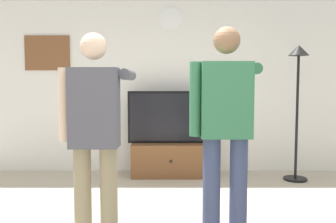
{
  "coord_description": "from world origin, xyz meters",
  "views": [
    {
      "loc": [
        -0.01,
        -2.58,
        1.34
      ],
      "look_at": [
        0.01,
        1.2,
        1.05
      ],
      "focal_mm": 38.66,
      "sensor_mm": 36.0,
      "label": 1
    }
  ],
  "objects": [
    {
      "name": "wall_clock",
      "position": [
        0.03,
        2.89,
        2.3
      ],
      "size": [
        0.33,
        0.03,
        0.33
      ],
      "primitive_type": "cylinder",
      "rotation": [
        1.57,
        0.0,
        0.0
      ],
      "color": "white"
    },
    {
      "name": "framed_picture",
      "position": [
        -1.82,
        2.9,
        1.8
      ],
      "size": [
        0.67,
        0.04,
        0.52
      ],
      "primitive_type": "cube",
      "color": "brown"
    },
    {
      "name": "television",
      "position": [
        0.03,
        2.65,
        0.86
      ],
      "size": [
        1.24,
        0.07,
        0.75
      ],
      "color": "black",
      "rests_on": "tv_stand"
    },
    {
      "name": "person_standing_nearer_lamp",
      "position": [
        -0.59,
        0.28,
        0.98
      ],
      "size": [
        0.56,
        0.78,
        1.74
      ],
      "color": "gray",
      "rests_on": "ground_plane"
    },
    {
      "name": "floor_lamp",
      "position": [
        1.77,
        2.38,
        1.33
      ],
      "size": [
        0.32,
        0.32,
        1.86
      ],
      "color": "black",
      "rests_on": "ground_plane"
    },
    {
      "name": "tv_stand",
      "position": [
        0.03,
        2.6,
        0.24
      ],
      "size": [
        1.13,
        0.45,
        0.48
      ],
      "color": "brown",
      "rests_on": "ground_plane"
    },
    {
      "name": "back_wall",
      "position": [
        0.0,
        2.95,
        1.35
      ],
      "size": [
        6.4,
        0.1,
        2.7
      ],
      "primitive_type": "cube",
      "color": "silver",
      "rests_on": "ground_plane"
    },
    {
      "name": "person_standing_nearer_couch",
      "position": [
        0.45,
        0.26,
        1.01
      ],
      "size": [
        0.57,
        0.78,
        1.78
      ],
      "color": "#384266",
      "rests_on": "ground_plane"
    }
  ]
}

